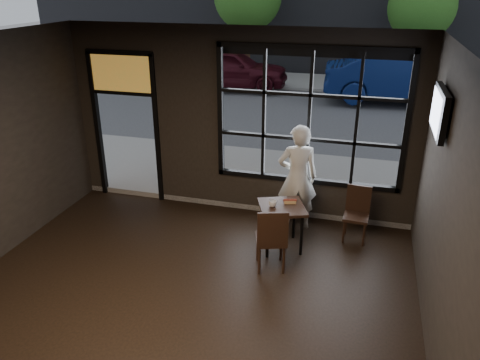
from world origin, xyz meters
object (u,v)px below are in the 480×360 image
(cafe_table, at_px, (281,227))
(chair_near, at_px, (271,237))
(man, at_px, (297,178))
(navy_car, at_px, (401,77))

(cafe_table, height_order, chair_near, chair_near)
(man, relative_size, navy_car, 0.37)
(chair_near, height_order, navy_car, navy_car)
(navy_car, bearing_deg, man, 163.97)
(man, height_order, navy_car, man)
(chair_near, relative_size, navy_car, 0.20)
(cafe_table, bearing_deg, chair_near, -115.96)
(man, bearing_deg, navy_car, -117.65)
(chair_near, height_order, man, man)
(cafe_table, height_order, man, man)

